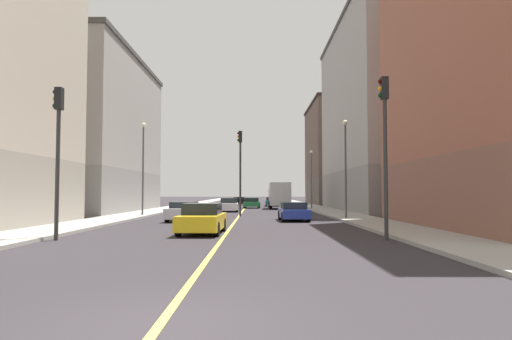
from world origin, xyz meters
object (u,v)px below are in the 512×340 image
at_px(building_left_far, 345,154).
at_px(car_silver, 185,211).
at_px(car_black, 240,201).
at_px(car_white, 230,205).
at_px(building_left_mid, 390,116).
at_px(traffic_light_median_far, 241,162).
at_px(street_lamp_left_near, 347,158).
at_px(street_lamp_left_far, 312,173).
at_px(car_teal, 273,202).
at_px(car_green, 253,203).
at_px(traffic_light_left_near, 386,135).
at_px(car_blue, 295,212).
at_px(box_truck, 280,195).
at_px(traffic_light_right_near, 59,141).
at_px(building_right_midblock, 85,134).
at_px(street_lamp_right_near, 144,159).
at_px(car_yellow, 203,219).

bearing_deg(building_left_far, car_silver, -114.74).
height_order(car_black, car_white, car_white).
xyz_separation_m(building_left_mid, car_black, (-16.61, 22.52, -9.35)).
relative_size(traffic_light_median_far, street_lamp_left_near, 1.01).
relative_size(street_lamp_left_far, car_teal, 1.55).
bearing_deg(car_green, car_silver, -99.77).
xyz_separation_m(building_left_mid, traffic_light_left_near, (-8.87, -28.90, -5.77)).
xyz_separation_m(car_blue, box_truck, (0.20, 22.12, 0.99)).
bearing_deg(traffic_light_right_near, building_right_midblock, 109.05).
distance_m(traffic_light_left_near, car_blue, 13.14).
bearing_deg(car_blue, car_silver, -177.90).
height_order(traffic_light_left_near, traffic_light_right_near, traffic_light_left_near).
xyz_separation_m(traffic_light_median_far, street_lamp_left_near, (7.46, -5.08, -0.09)).
height_order(street_lamp_left_near, car_blue, street_lamp_left_near).
bearing_deg(car_blue, building_left_mid, 55.18).
bearing_deg(street_lamp_right_near, car_white, 56.70).
height_order(building_right_midblock, box_truck, building_right_midblock).
bearing_deg(traffic_light_right_near, car_teal, 77.11).
distance_m(traffic_light_median_far, car_green, 19.54).
height_order(traffic_light_left_near, street_lamp_left_near, street_lamp_left_near).
bearing_deg(street_lamp_left_near, car_blue, -170.78).
relative_size(building_right_midblock, car_green, 4.93).
relative_size(traffic_light_left_near, street_lamp_left_near, 0.97).
bearing_deg(street_lamp_right_near, street_lamp_left_near, -16.57).
bearing_deg(car_yellow, traffic_light_left_near, -20.63).
xyz_separation_m(car_silver, car_white, (2.10, 14.83, 0.01)).
relative_size(street_lamp_left_far, car_white, 1.43).
xyz_separation_m(traffic_light_left_near, car_black, (-7.74, 51.43, -3.58)).
distance_m(traffic_light_right_near, street_lamp_right_near, 17.49).
height_order(car_yellow, car_white, car_yellow).
bearing_deg(building_left_far, traffic_light_right_near, -112.53).
height_order(car_black, car_teal, car_teal).
relative_size(street_lamp_right_near, car_yellow, 1.70).
distance_m(traffic_light_left_near, car_white, 28.28).
xyz_separation_m(traffic_light_left_near, street_lamp_left_near, (1.02, 12.96, 0.08)).
xyz_separation_m(street_lamp_left_near, car_yellow, (-8.66, -10.08, -3.61)).
xyz_separation_m(building_left_mid, traffic_light_median_far, (-15.31, -10.86, -5.59)).
xyz_separation_m(car_green, car_yellow, (-1.99, -34.32, 0.06)).
bearing_deg(street_lamp_left_far, box_truck, 143.53).
bearing_deg(building_left_far, car_green, -132.59).
relative_size(building_left_far, traffic_light_median_far, 2.56).
relative_size(building_right_midblock, car_teal, 4.96).
xyz_separation_m(building_left_far, street_lamp_left_far, (-7.85, -21.06, -3.86)).
bearing_deg(car_silver, street_lamp_right_near, 127.59).
bearing_deg(traffic_light_left_near, car_black, 98.56).
bearing_deg(traffic_light_median_far, building_right_midblock, 154.06).
xyz_separation_m(car_yellow, car_black, (-0.10, 48.55, -0.06)).
relative_size(traffic_light_right_near, car_yellow, 1.43).
bearing_deg(building_right_midblock, traffic_light_left_near, -49.37).
bearing_deg(street_lamp_left_far, traffic_light_right_near, -113.87).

